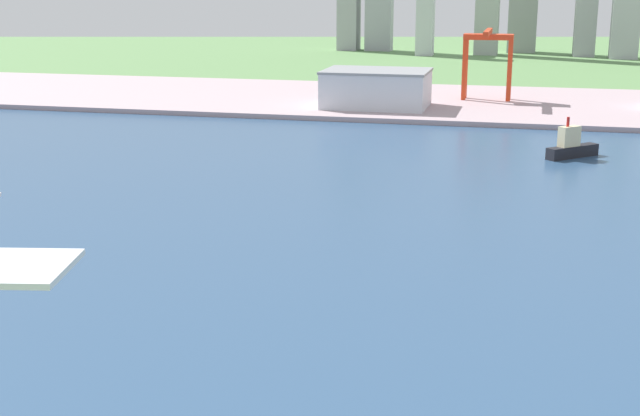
{
  "coord_description": "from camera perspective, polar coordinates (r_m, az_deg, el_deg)",
  "views": [
    {
      "loc": [
        28.76,
        22.51,
        65.11
      ],
      "look_at": [
        -4.14,
        158.26,
        28.59
      ],
      "focal_mm": 49.62,
      "sensor_mm": 36.0,
      "label": 1
    }
  ],
  "objects": [
    {
      "name": "warehouse_main",
      "position": [
        444.37,
        3.66,
        7.72
      ],
      "size": [
        51.77,
        38.23,
        18.33
      ],
      "color": "silver",
      "rests_on": "industrial_pier"
    },
    {
      "name": "water_bay",
      "position": [
        228.82,
        5.84,
        -1.94
      ],
      "size": [
        840.0,
        360.0,
        0.15
      ],
      "primitive_type": "cube",
      "color": "#2D4C70",
      "rests_on": "ground"
    },
    {
      "name": "ground_plane",
      "position": [
        286.48,
        7.51,
        1.39
      ],
      "size": [
        2400.0,
        2400.0,
        0.0
      ],
      "primitive_type": "plane",
      "color": "#5B864E"
    },
    {
      "name": "port_crane_red",
      "position": [
        474.52,
        10.78,
        10.06
      ],
      "size": [
        25.53,
        39.98,
        36.79
      ],
      "color": "red",
      "rests_on": "industrial_pier"
    },
    {
      "name": "industrial_pier",
      "position": [
        472.71,
        10.08,
        6.66
      ],
      "size": [
        840.0,
        140.0,
        2.5
      ],
      "primitive_type": "cube",
      "color": "#AC969C",
      "rests_on": "ground"
    },
    {
      "name": "tugboat_small",
      "position": [
        341.2,
        15.9,
        3.85
      ],
      "size": [
        19.53,
        19.39,
        15.45
      ],
      "color": "black",
      "rests_on": "water_bay"
    }
  ]
}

